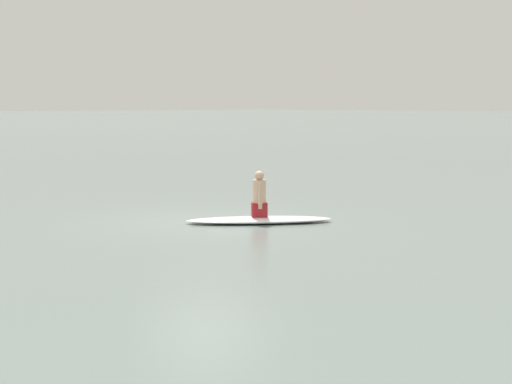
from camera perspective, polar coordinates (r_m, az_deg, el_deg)
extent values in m
plane|color=slate|center=(16.93, -3.41, -2.11)|extent=(400.00, 400.00, 0.00)
ellipsoid|color=white|center=(16.84, 0.23, -1.92)|extent=(2.45, 2.81, 0.13)
cube|color=#A51E23|center=(16.81, 0.23, -1.22)|extent=(0.39, 0.40, 0.29)
cylinder|color=#D6AD8E|center=(16.77, 0.23, 0.02)|extent=(0.38, 0.38, 0.48)
sphere|color=#D6AD8E|center=(16.74, 0.23, 1.13)|extent=(0.19, 0.19, 0.19)
cylinder|color=#D6AD8E|center=(16.61, 0.30, -0.26)|extent=(0.11, 0.11, 0.53)
cylinder|color=#D6AD8E|center=(16.94, 0.16, -0.13)|extent=(0.11, 0.11, 0.53)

